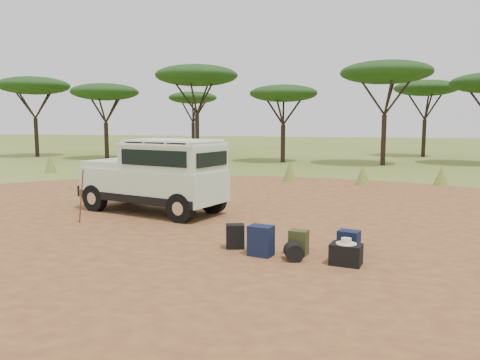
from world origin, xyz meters
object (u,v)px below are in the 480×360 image
(backpack_olive, at_px, (299,243))
(hard_case, at_px, (346,255))
(walking_staff, at_px, (81,197))
(backpack_black, at_px, (235,236))
(safari_vehicle, at_px, (157,177))
(duffel_navy, at_px, (349,242))
(backpack_navy, at_px, (261,241))

(backpack_olive, xyz_separation_m, hard_case, (0.89, -0.41, -0.05))
(walking_staff, height_order, backpack_black, walking_staff)
(safari_vehicle, bearing_deg, backpack_black, -28.67)
(duffel_navy, bearing_deg, backpack_black, -157.55)
(backpack_black, xyz_separation_m, backpack_olive, (1.28, -0.12, -0.01))
(safari_vehicle, distance_m, hard_case, 6.40)
(backpack_black, bearing_deg, walking_staff, 145.76)
(safari_vehicle, bearing_deg, walking_staff, -107.10)
(backpack_black, height_order, duffel_navy, backpack_black)
(walking_staff, distance_m, hard_case, 6.68)
(backpack_olive, bearing_deg, walking_staff, 176.83)
(walking_staff, xyz_separation_m, duffel_navy, (6.46, -0.91, -0.46))
(backpack_black, xyz_separation_m, backpack_navy, (0.61, -0.37, 0.04))
(duffel_navy, bearing_deg, hard_case, -75.34)
(walking_staff, height_order, backpack_navy, walking_staff)
(walking_staff, distance_m, duffel_navy, 6.54)
(backpack_black, xyz_separation_m, hard_case, (2.18, -0.52, -0.05))
(walking_staff, height_order, backpack_olive, walking_staff)
(walking_staff, bearing_deg, duffel_navy, -68.83)
(walking_staff, bearing_deg, backpack_navy, -78.35)
(backpack_black, relative_size, hard_case, 0.91)
(walking_staff, relative_size, hard_case, 2.59)
(backpack_olive, relative_size, duffel_navy, 1.09)
(backpack_black, xyz_separation_m, duffel_navy, (2.19, 0.26, -0.02))
(backpack_olive, height_order, hard_case, backpack_olive)
(backpack_navy, relative_size, duffel_navy, 1.32)
(duffel_navy, xyz_separation_m, hard_case, (-0.01, -0.79, -0.03))
(safari_vehicle, relative_size, walking_staff, 3.20)
(walking_staff, xyz_separation_m, backpack_black, (4.27, -1.17, -0.44))
(walking_staff, distance_m, backpack_olive, 5.72)
(safari_vehicle, bearing_deg, hard_case, -18.40)
(backpack_olive, bearing_deg, safari_vehicle, 154.56)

